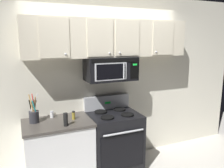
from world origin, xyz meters
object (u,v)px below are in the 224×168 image
object	(u,v)px
stove_range	(114,140)
pepper_mill	(66,120)
salt_shaker	(52,114)
spice_jar	(73,115)
over_range_microwave	(111,69)
utensil_crock_charcoal	(34,115)

from	to	relation	value
stove_range	pepper_mill	xyz separation A→B (m)	(-0.77, -0.20, 0.52)
stove_range	salt_shaker	world-z (taller)	stove_range
pepper_mill	spice_jar	world-z (taller)	pepper_mill
over_range_microwave	utensil_crock_charcoal	distance (m)	1.27
over_range_microwave	salt_shaker	xyz separation A→B (m)	(-0.88, 0.08, -0.63)
salt_shaker	stove_range	bearing A→B (deg)	-12.71
stove_range	spice_jar	world-z (taller)	stove_range
pepper_mill	spice_jar	size ratio (longest dim) A/B	1.45
salt_shaker	utensil_crock_charcoal	bearing A→B (deg)	-156.99
stove_range	over_range_microwave	distance (m)	1.11
pepper_mill	spice_jar	xyz separation A→B (m)	(0.15, 0.20, -0.03)
utensil_crock_charcoal	spice_jar	world-z (taller)	utensil_crock_charcoal
over_range_microwave	pepper_mill	xyz separation A→B (m)	(-0.77, -0.31, -0.59)
over_range_microwave	utensil_crock_charcoal	size ratio (longest dim) A/B	1.88
over_range_microwave	spice_jar	size ratio (longest dim) A/B	6.36
salt_shaker	spice_jar	distance (m)	0.33
salt_shaker	spice_jar	bearing A→B (deg)	-35.49
salt_shaker	pepper_mill	world-z (taller)	pepper_mill
stove_range	salt_shaker	distance (m)	1.03
pepper_mill	utensil_crock_charcoal	bearing A→B (deg)	141.98
stove_range	utensil_crock_charcoal	size ratio (longest dim) A/B	2.77
stove_range	spice_jar	size ratio (longest dim) A/B	9.37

